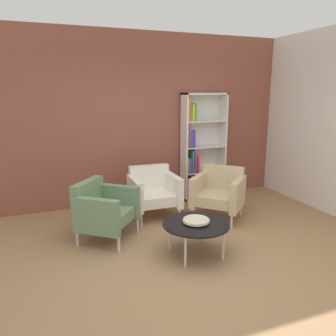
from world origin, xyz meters
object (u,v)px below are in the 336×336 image
(bookshelf_tall, at_px, (198,150))
(armchair_near_window, at_px, (219,192))
(coffee_table_low, at_px, (196,225))
(decorative_bowl, at_px, (196,220))
(armchair_corner_red, at_px, (153,191))
(armchair_by_bookshelf, at_px, (103,209))

(bookshelf_tall, relative_size, armchair_near_window, 2.00)
(bookshelf_tall, relative_size, coffee_table_low, 2.37)
(decorative_bowl, bearing_deg, armchair_corner_red, 93.76)
(decorative_bowl, relative_size, armchair_corner_red, 0.41)
(bookshelf_tall, relative_size, armchair_corner_red, 2.44)
(armchair_near_window, bearing_deg, armchair_corner_red, -156.96)
(armchair_near_window, bearing_deg, armchair_by_bookshelf, -129.94)
(coffee_table_low, bearing_deg, armchair_near_window, 48.90)
(decorative_bowl, relative_size, armchair_near_window, 0.34)
(armchair_by_bookshelf, height_order, armchair_near_window, same)
(armchair_by_bookshelf, bearing_deg, bookshelf_tall, -20.47)
(armchair_corner_red, bearing_deg, armchair_by_bookshelf, -147.84)
(armchair_by_bookshelf, distance_m, armchair_near_window, 1.81)
(bookshelf_tall, xyz_separation_m, armchair_corner_red, (-1.07, -0.65, -0.48))
(armchair_corner_red, bearing_deg, bookshelf_tall, 31.87)
(armchair_corner_red, bearing_deg, decorative_bowl, -85.72)
(armchair_corner_red, distance_m, armchair_near_window, 1.02)
(bookshelf_tall, xyz_separation_m, coffee_table_low, (-0.98, -2.01, -0.52))
(coffee_table_low, height_order, armchair_corner_red, armchair_corner_red)
(armchair_corner_red, height_order, armchair_near_window, same)
(bookshelf_tall, relative_size, decorative_bowl, 5.94)
(bookshelf_tall, height_order, armchair_corner_red, bookshelf_tall)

